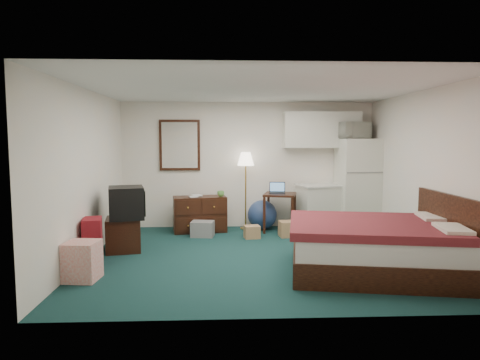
{
  "coord_description": "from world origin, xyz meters",
  "views": [
    {
      "loc": [
        -0.53,
        -6.31,
        1.77
      ],
      "look_at": [
        -0.23,
        0.41,
        1.12
      ],
      "focal_mm": 32.0,
      "sensor_mm": 36.0,
      "label": 1
    }
  ],
  "objects_px": {
    "kitchen_counter": "(319,208)",
    "tv_stand": "(124,234)",
    "bed": "(373,248)",
    "fridge": "(357,184)",
    "suitcase": "(93,241)",
    "dresser": "(200,214)",
    "desk": "(280,212)",
    "floor_lamp": "(246,191)"
  },
  "relations": [
    {
      "from": "kitchen_counter",
      "to": "tv_stand",
      "type": "relative_size",
      "value": 1.49
    },
    {
      "from": "kitchen_counter",
      "to": "bed",
      "type": "xyz_separation_m",
      "value": [
        0.09,
        -2.76,
        -0.09
      ]
    },
    {
      "from": "fridge",
      "to": "tv_stand",
      "type": "xyz_separation_m",
      "value": [
        -4.22,
        -1.43,
        -0.63
      ]
    },
    {
      "from": "kitchen_counter",
      "to": "suitcase",
      "type": "height_order",
      "value": "kitchen_counter"
    },
    {
      "from": "dresser",
      "to": "tv_stand",
      "type": "relative_size",
      "value": 1.74
    },
    {
      "from": "suitcase",
      "to": "fridge",
      "type": "bearing_deg",
      "value": 13.26
    },
    {
      "from": "desk",
      "to": "tv_stand",
      "type": "bearing_deg",
      "value": -139.33
    },
    {
      "from": "desk",
      "to": "kitchen_counter",
      "type": "bearing_deg",
      "value": 26.49
    },
    {
      "from": "fridge",
      "to": "tv_stand",
      "type": "height_order",
      "value": "fridge"
    },
    {
      "from": "desk",
      "to": "tv_stand",
      "type": "height_order",
      "value": "desk"
    },
    {
      "from": "desk",
      "to": "dresser",
      "type": "bearing_deg",
      "value": -167.17
    },
    {
      "from": "fridge",
      "to": "bed",
      "type": "relative_size",
      "value": 0.85
    },
    {
      "from": "fridge",
      "to": "suitcase",
      "type": "xyz_separation_m",
      "value": [
        -4.48,
        -2.17,
        -0.56
      ]
    },
    {
      "from": "dresser",
      "to": "kitchen_counter",
      "type": "relative_size",
      "value": 1.16
    },
    {
      "from": "floor_lamp",
      "to": "desk",
      "type": "xyz_separation_m",
      "value": [
        0.64,
        -0.28,
        -0.39
      ]
    },
    {
      "from": "dresser",
      "to": "floor_lamp",
      "type": "relative_size",
      "value": 0.66
    },
    {
      "from": "dresser",
      "to": "fridge",
      "type": "bearing_deg",
      "value": -7.64
    },
    {
      "from": "kitchen_counter",
      "to": "fridge",
      "type": "bearing_deg",
      "value": -15.88
    },
    {
      "from": "suitcase",
      "to": "tv_stand",
      "type": "bearing_deg",
      "value": 57.61
    },
    {
      "from": "floor_lamp",
      "to": "fridge",
      "type": "xyz_separation_m",
      "value": [
        2.18,
        -0.15,
        0.13
      ]
    },
    {
      "from": "floor_lamp",
      "to": "fridge",
      "type": "height_order",
      "value": "fridge"
    },
    {
      "from": "desk",
      "to": "floor_lamp",
      "type": "bearing_deg",
      "value": 170.92
    },
    {
      "from": "dresser",
      "to": "kitchen_counter",
      "type": "distance_m",
      "value": 2.34
    },
    {
      "from": "fridge",
      "to": "tv_stand",
      "type": "distance_m",
      "value": 4.5
    },
    {
      "from": "dresser",
      "to": "suitcase",
      "type": "bearing_deg",
      "value": -133.21
    },
    {
      "from": "floor_lamp",
      "to": "kitchen_counter",
      "type": "xyz_separation_m",
      "value": [
        1.44,
        -0.12,
        -0.33
      ]
    },
    {
      "from": "bed",
      "to": "tv_stand",
      "type": "xyz_separation_m",
      "value": [
        -3.57,
        1.3,
        -0.07
      ]
    },
    {
      "from": "fridge",
      "to": "tv_stand",
      "type": "bearing_deg",
      "value": -164.2
    },
    {
      "from": "bed",
      "to": "dresser",
      "type": "bearing_deg",
      "value": 142.55
    },
    {
      "from": "dresser",
      "to": "floor_lamp",
      "type": "distance_m",
      "value": 1.01
    },
    {
      "from": "desk",
      "to": "fridge",
      "type": "height_order",
      "value": "fridge"
    },
    {
      "from": "dresser",
      "to": "suitcase",
      "type": "relative_size",
      "value": 1.51
    },
    {
      "from": "desk",
      "to": "kitchen_counter",
      "type": "distance_m",
      "value": 0.82
    },
    {
      "from": "floor_lamp",
      "to": "fridge",
      "type": "bearing_deg",
      "value": -3.88
    },
    {
      "from": "dresser",
      "to": "kitchen_counter",
      "type": "bearing_deg",
      "value": -6.42
    },
    {
      "from": "kitchen_counter",
      "to": "bed",
      "type": "relative_size",
      "value": 0.41
    },
    {
      "from": "dresser",
      "to": "bed",
      "type": "distance_m",
      "value": 3.59
    },
    {
      "from": "kitchen_counter",
      "to": "tv_stand",
      "type": "distance_m",
      "value": 3.78
    },
    {
      "from": "kitchen_counter",
      "to": "fridge",
      "type": "relative_size",
      "value": 0.48
    },
    {
      "from": "floor_lamp",
      "to": "dresser",
      "type": "bearing_deg",
      "value": -165.52
    },
    {
      "from": "bed",
      "to": "tv_stand",
      "type": "distance_m",
      "value": 3.8
    },
    {
      "from": "floor_lamp",
      "to": "kitchen_counter",
      "type": "bearing_deg",
      "value": -4.68
    }
  ]
}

